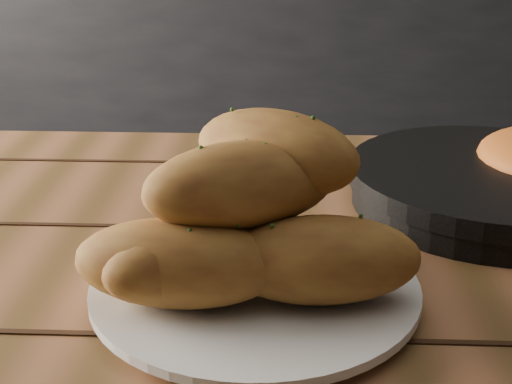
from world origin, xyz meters
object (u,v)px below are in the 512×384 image
Objects in this scene: table at (262,368)px; skillet at (494,185)px; plate at (255,290)px; bread_rolls at (244,222)px.

skillet is at bearing 35.13° from table.
plate is at bearing -96.13° from table.
plate is 1.00× the size of bread_rolls.
bread_rolls is (-0.01, -0.00, 0.06)m from plate.
skillet is at bearing 39.93° from bread_rolls.
table is 0.18m from bread_rolls.
skillet is (0.25, 0.22, 0.01)m from plate.
bread_rolls is 0.34m from skillet.
table is at bearing 73.51° from bread_rolls.
skillet is (0.26, 0.22, -0.05)m from bread_rolls.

